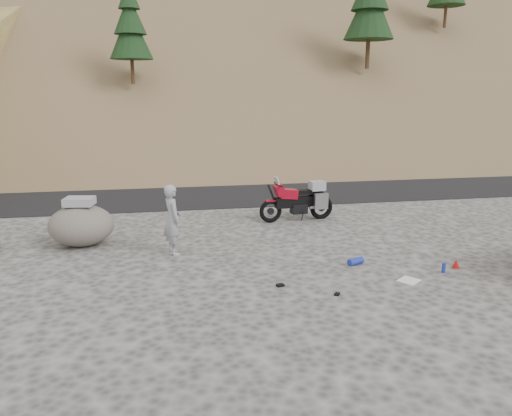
{
  "coord_description": "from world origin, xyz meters",
  "views": [
    {
      "loc": [
        -2.7,
        -10.75,
        3.86
      ],
      "look_at": [
        -0.48,
        1.26,
        1.0
      ],
      "focal_mm": 35.0,
      "sensor_mm": 36.0,
      "label": 1
    }
  ],
  "objects": [
    {
      "name": "motorcycle",
      "position": [
        1.32,
        3.6,
        0.61
      ],
      "size": [
        2.39,
        0.84,
        1.42
      ],
      "rotation": [
        0.0,
        0.0,
        0.11
      ],
      "color": "black",
      "rests_on": "ground"
    },
    {
      "name": "hillside",
      "position": [
        -0.05,
        40.88,
        11.08
      ],
      "size": [
        120.0,
        73.0,
        46.72
      ],
      "color": "brown",
      "rests_on": "ground"
    },
    {
      "name": "boulder",
      "position": [
        -4.86,
        2.13,
        0.54
      ],
      "size": [
        2.02,
        1.88,
        1.24
      ],
      "rotation": [
        0.0,
        0.0,
        -0.37
      ],
      "color": "#5E5750",
      "rests_on": "ground"
    },
    {
      "name": "road",
      "position": [
        0.0,
        9.0,
        0.0
      ],
      "size": [
        120.0,
        7.0,
        0.05
      ],
      "primitive_type": "cube",
      "color": "black",
      "rests_on": "ground"
    },
    {
      "name": "gear_bottle",
      "position": [
        3.2,
        -1.37,
        0.11
      ],
      "size": [
        0.09,
        0.09,
        0.22
      ],
      "primitive_type": "cylinder",
      "rotation": [
        0.0,
        0.0,
        -0.16
      ],
      "color": "#1B2DA4",
      "rests_on": "ground"
    },
    {
      "name": "gear_glove_a",
      "position": [
        -0.49,
        -1.49,
        0.02
      ],
      "size": [
        0.18,
        0.15,
        0.04
      ],
      "primitive_type": "cube",
      "rotation": [
        0.0,
        0.0,
        0.27
      ],
      "color": "black",
      "rests_on": "ground"
    },
    {
      "name": "man",
      "position": [
        -2.57,
        1.02,
        0.0
      ],
      "size": [
        0.57,
        0.71,
        1.71
      ],
      "primitive_type": "imported",
      "rotation": [
        0.0,
        0.0,
        1.85
      ],
      "color": "#98989D",
      "rests_on": "ground"
    },
    {
      "name": "gear_funnel",
      "position": [
        3.63,
        -1.15,
        0.1
      ],
      "size": [
        0.18,
        0.18,
        0.21
      ],
      "primitive_type": "cone",
      "rotation": [
        0.0,
        0.0,
        0.14
      ],
      "color": "red",
      "rests_on": "ground"
    },
    {
      "name": "gear_glove_b",
      "position": [
        0.5,
        -2.13,
        0.02
      ],
      "size": [
        0.14,
        0.15,
        0.04
      ],
      "primitive_type": "cube",
      "rotation": [
        0.0,
        0.0,
        0.91
      ],
      "color": "black",
      "rests_on": "ground"
    },
    {
      "name": "ground",
      "position": [
        0.0,
        0.0,
        0.0
      ],
      "size": [
        140.0,
        140.0,
        0.0
      ],
      "primitive_type": "plane",
      "color": "#423F3C",
      "rests_on": "ground"
    },
    {
      "name": "gear_white_cloth",
      "position": [
        2.23,
        -1.69,
        0.01
      ],
      "size": [
        0.56,
        0.55,
        0.01
      ],
      "primitive_type": "cube",
      "rotation": [
        0.0,
        0.0,
        0.65
      ],
      "color": "white",
      "rests_on": "ground"
    },
    {
      "name": "gear_blue_mat",
      "position": [
        1.5,
        -0.53,
        0.08
      ],
      "size": [
        0.42,
        0.3,
        0.16
      ],
      "primitive_type": "cylinder",
      "rotation": [
        0.0,
        1.57,
        0.4
      ],
      "color": "#1B2DA4",
      "rests_on": "ground"
    }
  ]
}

